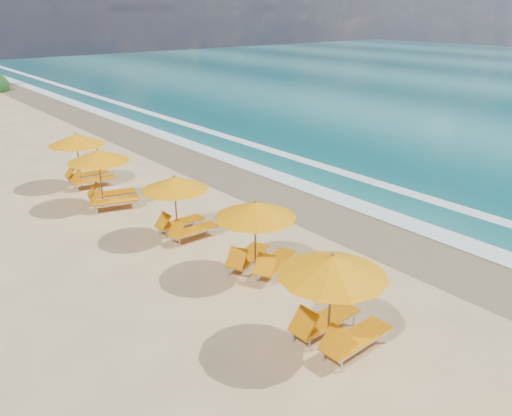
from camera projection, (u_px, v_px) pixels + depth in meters
name	position (u px, v px, depth m)	size (l,w,h in m)	color
ground	(256.00, 239.00, 18.77)	(160.00, 160.00, 0.00)	#D5B97D
wet_sand	(332.00, 213.00, 21.11)	(4.00, 160.00, 0.01)	olive
surf_foam	(374.00, 198.00, 22.68)	(4.00, 160.00, 0.01)	white
station_1	(336.00, 294.00, 12.26)	(2.90, 2.68, 2.65)	olive
station_2	(258.00, 232.00, 15.84)	(3.33, 3.30, 2.54)	olive
station_3	(180.00, 202.00, 18.43)	(2.60, 2.39, 2.42)	olive
station_4	(105.00, 174.00, 21.32)	(3.20, 3.10, 2.55)	olive
station_5	(83.00, 156.00, 23.86)	(2.95, 2.78, 2.58)	olive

